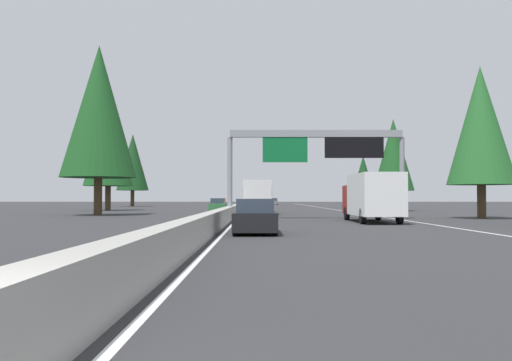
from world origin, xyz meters
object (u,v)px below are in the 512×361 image
conifer_left_mid (108,143)px  conifer_left_near (99,111)px  sedan_near_center (259,204)px  sedan_mid_right (274,202)px  sign_gantry_overhead (318,148)px  minivan_mid_left (257,201)px  conifer_right_near (481,125)px  box_truck_far_left (372,196)px  pickup_near_right (259,201)px  conifer_left_far (133,162)px  conifer_right_far (363,176)px  sedan_distant_b (255,217)px  oncoming_near (218,205)px  bus_far_center (257,196)px  conifer_right_mid (393,155)px

conifer_left_mid → conifer_left_near: bearing=-167.6°
sedan_near_center → sedan_mid_right: size_ratio=1.00×
sign_gantry_overhead → sedan_near_center: 37.28m
minivan_mid_left → conifer_right_near: 64.22m
conifer_left_mid → conifer_right_near: bearing=-127.5°
box_truck_far_left → sign_gantry_overhead: bearing=28.2°
pickup_near_right → conifer_left_far: conifer_left_far is taller
box_truck_far_left → sedan_near_center: size_ratio=1.93×
pickup_near_right → conifer_right_far: conifer_right_far is taller
sign_gantry_overhead → conifer_left_mid: size_ratio=0.94×
sedan_distant_b → sedan_mid_right: same height
sedan_near_center → pickup_near_right: (47.77, -0.14, 0.23)m
minivan_mid_left → oncoming_near: 41.03m
sedan_mid_right → pickup_near_right: pickup_near_right is taller
box_truck_far_left → conifer_right_far: conifer_right_far is taller
sedan_distant_b → bus_far_center: (30.59, -0.07, 1.03)m
sedan_near_center → sedan_mid_right: (48.82, -3.40, 0.00)m
sedan_distant_b → conifer_left_far: 80.46m
sign_gantry_overhead → sedan_mid_right: bearing=0.5°
box_truck_far_left → conifer_right_mid: conifer_right_mid is taller
conifer_right_near → sedan_mid_right: bearing=8.7°
conifer_right_mid → conifer_left_mid: conifer_left_mid is taller
sedan_distant_b → sedan_mid_right: size_ratio=1.00×
sedan_distant_b → conifer_right_near: 24.86m
sedan_distant_b → sedan_mid_right: 102.04m
sedan_near_center → sedan_mid_right: 48.94m
bus_far_center → conifer_left_mid: bearing=53.4°
sedan_distant_b → box_truck_far_left: size_ratio=0.52×
sedan_distant_b → box_truck_far_left: (11.23, -7.20, 0.93)m
sedan_mid_right → conifer_left_near: 79.12m
box_truck_far_left → sedan_mid_right: box_truck_far_left is taller
conifer_right_near → oncoming_near: bearing=44.7°
box_truck_far_left → conifer_left_mid: conifer_left_mid is taller
sign_gantry_overhead → conifer_left_mid: 35.69m
sign_gantry_overhead → conifer_left_mid: conifer_left_mid is taller
sign_gantry_overhead → conifer_right_near: (1.15, -12.08, 1.79)m
sedan_mid_right → conifer_right_mid: bearing=-168.5°
sign_gantry_overhead → box_truck_far_left: sign_gantry_overhead is taller
oncoming_near → conifer_left_mid: bearing=-111.8°
box_truck_far_left → conifer_left_mid: bearing=37.5°
pickup_near_right → oncoming_near: pickup_near_right is taller
conifer_right_mid → conifer_right_far: size_ratio=1.27×
sedan_near_center → conifer_left_far: size_ratio=0.34×
conifer_left_mid → sedan_distant_b: bearing=-157.8°
sedan_distant_b → conifer_right_mid: (41.60, -15.91, 5.82)m
sedan_mid_right → conifer_right_mid: size_ratio=0.41×
sign_gantry_overhead → conifer_right_near: conifer_right_near is taller
minivan_mid_left → conifer_left_near: size_ratio=0.33×
box_truck_far_left → sedan_mid_right: (90.74, 3.55, -0.93)m
sign_gantry_overhead → oncoming_near: 24.19m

